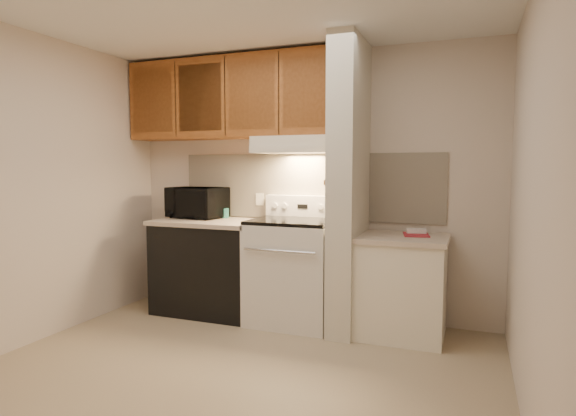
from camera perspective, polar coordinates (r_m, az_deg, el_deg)
The scene contains 50 objects.
floor at distance 3.56m, azimuth -6.20°, elevation -18.74°, with size 3.60×3.60×0.00m, color tan.
ceiling at distance 3.43m, azimuth -6.62°, elevation 23.11°, with size 3.60×3.60×0.00m, color white.
wall_back at distance 4.65m, azimuth 2.15°, elevation 2.75°, with size 3.60×0.02×2.50m, color beige.
wall_left at distance 4.39m, azimuth -27.74°, elevation 2.05°, with size 0.02×3.00×2.50m, color beige.
wall_right at distance 2.91m, azimuth 26.85°, elevation 0.89°, with size 0.02×3.00×2.50m, color beige.
backsplash at distance 4.64m, azimuth 2.10°, elevation 2.56°, with size 2.60×0.02×0.63m, color white.
range_body at distance 4.43m, azimuth 0.66°, elevation -7.69°, with size 0.76×0.65×0.92m, color silver.
oven_window at distance 4.13m, azimuth -0.89°, elevation -8.05°, with size 0.50×0.01×0.30m, color black.
oven_handle at distance 4.05m, azimuth -1.10°, elevation -5.13°, with size 0.02×0.02×0.65m, color silver.
cooktop at distance 4.35m, azimuth 0.66°, elevation -1.57°, with size 0.74×0.64×0.03m, color black.
range_backguard at distance 4.60m, azimuth 1.90°, elevation 0.23°, with size 0.76×0.08×0.20m, color silver.
range_display at distance 4.56m, azimuth 1.73°, elevation 0.19°, with size 0.10×0.01×0.04m, color black.
range_knob_left_outer at distance 4.66m, azimuth -1.54°, elevation 0.29°, with size 0.05×0.05×0.02m, color silver.
range_knob_left_inner at distance 4.62m, azimuth -0.39°, elevation 0.26°, with size 0.05×0.05×0.02m, color silver.
range_knob_right_inner at distance 4.50m, azimuth 3.87°, elevation 0.12°, with size 0.05×0.05×0.02m, color silver.
range_knob_right_outer at distance 4.48m, azimuth 5.10°, elevation 0.08°, with size 0.05×0.05×0.02m, color silver.
dishwasher_front at distance 4.81m, azimuth -9.25°, elevation -7.03°, with size 1.00×0.63×0.87m, color black.
left_countertop at distance 4.74m, azimuth -9.33°, elevation -1.64°, with size 1.04×0.67×0.04m, color beige.
spoon_rest at distance 4.99m, azimuth -9.76°, elevation -0.99°, with size 0.25×0.08×0.02m, color black.
teal_jar at distance 4.90m, azimuth -7.54°, elevation -0.58°, with size 0.09×0.09×0.10m, color #24645B.
outlet at distance 4.81m, azimuth -3.38°, elevation 1.03°, with size 0.08×0.01×0.12m, color white.
microwave at distance 4.95m, azimuth -10.74°, elevation 0.64°, with size 0.55×0.38×0.31m, color black.
partition_pillar at distance 4.17m, azimuth 7.24°, elevation 2.46°, with size 0.22×0.70×2.50m, color beige.
pillar_trim at distance 4.19m, azimuth 5.70°, elevation 3.17°, with size 0.01×0.70×0.04m, color #9C5725.
knife_strip at distance 4.15m, azimuth 5.44°, elevation 3.43°, with size 0.02×0.42×0.04m, color black.
knife_blade_a at distance 4.01m, azimuth 4.70°, elevation 1.95°, with size 0.01×0.04×0.16m, color silver.
knife_handle_a at distance 3.98m, azimuth 4.61°, elevation 4.09°, with size 0.02×0.02×0.10m, color black.
knife_blade_b at distance 4.07m, azimuth 4.94°, elevation 1.86°, with size 0.01×0.04×0.18m, color silver.
knife_handle_b at distance 4.08m, azimuth 5.01°, elevation 4.11°, with size 0.02×0.02×0.10m, color black.
knife_blade_c at distance 4.16m, azimuth 5.29°, elevation 1.78°, with size 0.01×0.04×0.20m, color silver.
knife_handle_c at distance 4.14m, azimuth 5.25°, elevation 4.12°, with size 0.02×0.02×0.10m, color black.
knife_blade_d at distance 4.24m, azimuth 5.58°, elevation 2.11°, with size 0.01×0.04×0.16m, color silver.
knife_handle_d at distance 4.24m, azimuth 5.64°, elevation 4.14°, with size 0.02×0.02×0.10m, color black.
knife_blade_e at distance 4.31m, azimuth 5.84°, elevation 2.02°, with size 0.01×0.04×0.18m, color silver.
knife_handle_e at distance 4.32m, azimuth 5.92°, elevation 4.15°, with size 0.02×0.02×0.10m, color black.
oven_mitt at distance 4.37m, azimuth 6.08°, elevation 1.86°, with size 0.03×0.10×0.24m, color gray.
right_cab_base at distance 4.21m, azimuth 13.29°, elevation -9.27°, with size 0.70×0.60×0.81m, color white.
right_countertop at distance 4.12m, azimuth 13.40°, elevation -3.53°, with size 0.74×0.64×0.04m, color beige.
red_folder at distance 4.21m, azimuth 14.94°, elevation -3.06°, with size 0.20×0.28×0.01m, color #A12530.
white_box at distance 4.28m, azimuth 14.95°, elevation -2.69°, with size 0.16×0.11×0.04m, color white.
range_hood at distance 4.44m, azimuth 1.24°, elevation 7.49°, with size 0.78×0.44×0.15m, color white.
hood_lip at distance 4.24m, azimuth 0.27°, elevation 7.00°, with size 0.78×0.04×0.06m, color white.
upper_cabinets at distance 4.80m, azimuth -6.54°, elevation 12.78°, with size 2.18×0.33×0.77m, color #9C5725.
cab_door_a at distance 5.10m, azimuth -15.77°, elevation 12.17°, with size 0.46×0.01×0.63m, color #9C5725.
cab_gap_a at distance 4.94m, azimuth -13.18°, elevation 12.46°, with size 0.01×0.01×0.73m, color black.
cab_door_b at distance 4.79m, azimuth -10.41°, elevation 12.74°, with size 0.46×0.01×0.63m, color #9C5725.
cab_gap_b at distance 4.66m, azimuth -7.48°, elevation 13.01°, with size 0.01×0.01×0.73m, color black.
cab_door_c at distance 4.54m, azimuth -4.36°, elevation 13.26°, with size 0.46×0.01×0.63m, color #9C5725.
cab_gap_c at distance 4.43m, azimuth -1.09°, elevation 13.48°, with size 0.01×0.01×0.73m, color black.
cab_door_d at distance 4.34m, azimuth 2.35°, elevation 13.66°, with size 0.46×0.01×0.63m, color #9C5725.
Camera 1 is at (1.50, -2.89, 1.43)m, focal length 30.00 mm.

